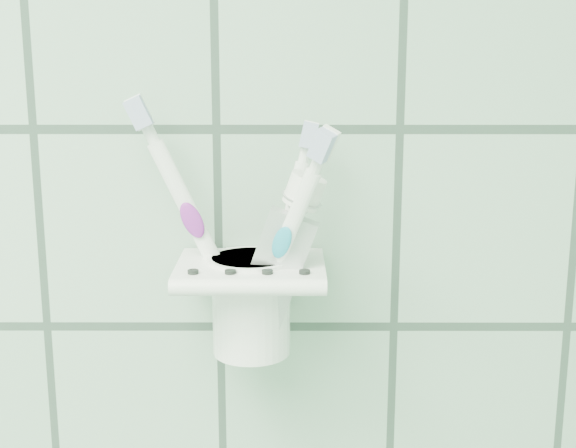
% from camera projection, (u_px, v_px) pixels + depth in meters
% --- Properties ---
extents(holder_bracket, '(0.12, 0.10, 0.04)m').
position_uv_depth(holder_bracket, '(251.00, 272.00, 0.65)').
color(holder_bracket, white).
rests_on(holder_bracket, wall_back).
extents(cup, '(0.07, 0.07, 0.08)m').
position_uv_depth(cup, '(251.00, 300.00, 0.66)').
color(cup, white).
rests_on(cup, holder_bracket).
extents(toothbrush_pink, '(0.09, 0.02, 0.22)m').
position_uv_depth(toothbrush_pink, '(250.00, 209.00, 0.65)').
color(toothbrush_pink, white).
rests_on(toothbrush_pink, cup).
extents(toothbrush_blue, '(0.05, 0.02, 0.19)m').
position_uv_depth(toothbrush_blue, '(262.00, 233.00, 0.64)').
color(toothbrush_blue, white).
rests_on(toothbrush_blue, cup).
extents(toothbrush_orange, '(0.07, 0.07, 0.20)m').
position_uv_depth(toothbrush_orange, '(243.00, 220.00, 0.65)').
color(toothbrush_orange, white).
rests_on(toothbrush_orange, cup).
extents(toothpaste_tube, '(0.08, 0.04, 0.16)m').
position_uv_depth(toothpaste_tube, '(246.00, 243.00, 0.63)').
color(toothpaste_tube, silver).
rests_on(toothpaste_tube, cup).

